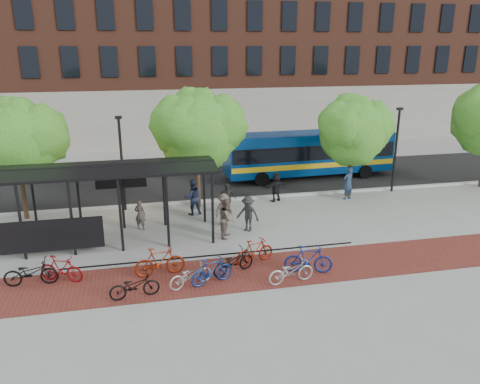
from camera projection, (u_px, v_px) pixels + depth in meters
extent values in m
plane|color=#9E9E99|center=(266.00, 223.00, 23.68)|extent=(160.00, 160.00, 0.00)
cube|color=black|center=(235.00, 180.00, 31.13)|extent=(160.00, 8.00, 0.01)
cube|color=#B7B7B2|center=(248.00, 198.00, 27.39)|extent=(160.00, 0.25, 0.12)
cube|color=maroon|center=(250.00, 272.00, 18.62)|extent=(24.00, 3.00, 0.01)
cube|color=black|center=(215.00, 265.00, 19.20)|extent=(12.00, 0.05, 0.95)
cube|color=brown|center=(296.00, 30.00, 46.88)|extent=(55.00, 14.00, 20.00)
cylinder|color=black|center=(21.00, 223.00, 19.25)|extent=(0.12, 0.12, 3.30)
cylinder|color=black|center=(34.00, 202.00, 21.76)|extent=(0.12, 0.12, 3.30)
cylinder|color=black|center=(72.00, 219.00, 19.65)|extent=(0.12, 0.12, 3.30)
cylinder|color=black|center=(79.00, 199.00, 22.16)|extent=(0.12, 0.12, 3.30)
cylinder|color=black|center=(121.00, 215.00, 20.05)|extent=(0.12, 0.12, 3.30)
cylinder|color=black|center=(122.00, 196.00, 22.56)|extent=(0.12, 0.12, 3.30)
cylinder|color=black|center=(167.00, 212.00, 20.45)|extent=(0.12, 0.12, 3.30)
cylinder|color=black|center=(164.00, 194.00, 22.97)|extent=(0.12, 0.12, 3.30)
cylinder|color=black|center=(213.00, 209.00, 20.85)|extent=(0.12, 0.12, 3.30)
cylinder|color=black|center=(204.00, 191.00, 23.37)|extent=(0.12, 0.12, 3.30)
cube|color=black|center=(48.00, 236.00, 19.60)|extent=(4.50, 0.08, 1.40)
cube|color=black|center=(94.00, 172.00, 19.91)|extent=(10.60, 1.65, 0.29)
cube|color=black|center=(96.00, 164.00, 21.21)|extent=(10.60, 1.65, 0.29)
cube|color=black|center=(98.00, 169.00, 21.99)|extent=(9.00, 0.10, 0.40)
cube|color=black|center=(121.00, 181.00, 22.43)|extent=(2.40, 0.12, 0.70)
cube|color=#FF7200|center=(121.00, 180.00, 22.50)|extent=(2.20, 0.02, 0.55)
cylinder|color=#382619|center=(24.00, 197.00, 23.98)|extent=(0.24, 0.24, 2.38)
sphere|color=#377B20|center=(16.00, 143.00, 23.14)|extent=(4.00, 4.00, 4.00)
sphere|color=#377B20|center=(37.00, 136.00, 23.43)|extent=(3.20, 3.20, 3.20)
sphere|color=#377B20|center=(18.00, 126.00, 23.29)|extent=(2.80, 2.80, 2.80)
cylinder|color=#382619|center=(198.00, 185.00, 25.77)|extent=(0.24, 0.24, 2.52)
sphere|color=#377B20|center=(197.00, 132.00, 24.88)|extent=(4.20, 4.20, 4.20)
sphere|color=#377B20|center=(215.00, 125.00, 25.18)|extent=(3.36, 3.36, 3.36)
sphere|color=#377B20|center=(181.00, 126.00, 24.31)|extent=(3.15, 3.15, 3.15)
sphere|color=#377B20|center=(197.00, 116.00, 25.03)|extent=(2.94, 2.94, 2.94)
cylinder|color=#382619|center=(350.00, 177.00, 27.61)|extent=(0.24, 0.24, 2.27)
sphere|color=#377B20|center=(353.00, 133.00, 26.81)|extent=(3.80, 3.80, 3.80)
sphere|color=#377B20|center=(367.00, 127.00, 27.09)|extent=(3.04, 3.04, 3.04)
sphere|color=#377B20|center=(343.00, 127.00, 26.25)|extent=(2.85, 2.85, 2.85)
sphere|color=#377B20|center=(353.00, 118.00, 26.96)|extent=(2.66, 2.66, 2.66)
cylinder|color=black|center=(122.00, 165.00, 24.87)|extent=(0.14, 0.14, 5.00)
cube|color=black|center=(118.00, 117.00, 24.10)|extent=(0.35, 0.20, 0.15)
cylinder|color=black|center=(396.00, 151.00, 28.08)|extent=(0.14, 0.14, 5.00)
cube|color=black|center=(400.00, 109.00, 27.31)|extent=(0.35, 0.20, 0.15)
cube|color=navy|center=(309.00, 152.00, 31.37)|extent=(11.44, 2.87, 2.60)
cube|color=black|center=(309.00, 149.00, 31.30)|extent=(11.21, 2.90, 0.95)
cube|color=yellow|center=(308.00, 162.00, 31.56)|extent=(11.32, 2.92, 0.33)
cube|color=navy|center=(310.00, 134.00, 30.99)|extent=(11.20, 2.62, 0.17)
cylinder|color=black|center=(262.00, 179.00, 29.77)|extent=(0.92, 0.30, 0.91)
cylinder|color=black|center=(252.00, 169.00, 32.04)|extent=(0.92, 0.30, 0.91)
cylinder|color=black|center=(365.00, 172.00, 31.47)|extent=(0.92, 0.30, 0.91)
cylinder|color=black|center=(348.00, 163.00, 33.74)|extent=(0.92, 0.30, 0.91)
imported|color=black|center=(31.00, 273.00, 17.47)|extent=(1.98, 0.74, 1.03)
imported|color=maroon|center=(61.00, 269.00, 17.75)|extent=(1.80, 1.12, 1.05)
imported|color=black|center=(134.00, 286.00, 16.61)|extent=(1.85, 0.85, 0.94)
imported|color=maroon|center=(160.00, 261.00, 18.19)|extent=(2.02, 0.74, 1.19)
imported|color=#A0A0A2|center=(191.00, 275.00, 17.42)|extent=(1.88, 1.25, 0.93)
imported|color=navy|center=(212.00, 271.00, 17.58)|extent=(1.83, 1.04, 1.06)
imported|color=black|center=(233.00, 262.00, 18.39)|extent=(1.98, 1.34, 0.98)
imported|color=maroon|center=(255.00, 251.00, 19.24)|extent=(1.83, 1.04, 1.06)
imported|color=#A9A9AB|center=(291.00, 271.00, 17.67)|extent=(1.92, 0.91, 0.97)
imported|color=navy|center=(308.00, 259.00, 18.41)|extent=(1.98, 1.04, 1.15)
imported|color=#423935|center=(140.00, 215.00, 22.67)|extent=(0.66, 0.56, 1.53)
imported|color=#1A233E|center=(193.00, 197.00, 24.63)|extent=(1.02, 0.84, 1.92)
imported|color=brown|center=(224.00, 209.00, 23.23)|extent=(1.22, 1.07, 1.64)
imported|color=#2B2B2B|center=(227.00, 199.00, 24.70)|extent=(1.03, 0.51, 1.70)
imported|color=black|center=(276.00, 187.00, 26.79)|extent=(1.64, 1.08, 1.69)
imported|color=#223650|center=(348.00, 183.00, 27.10)|extent=(0.82, 0.67, 1.94)
imported|color=brown|center=(228.00, 218.00, 21.74)|extent=(1.04, 1.13, 1.88)
imported|color=#262626|center=(248.00, 214.00, 22.47)|extent=(1.30, 1.20, 1.76)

